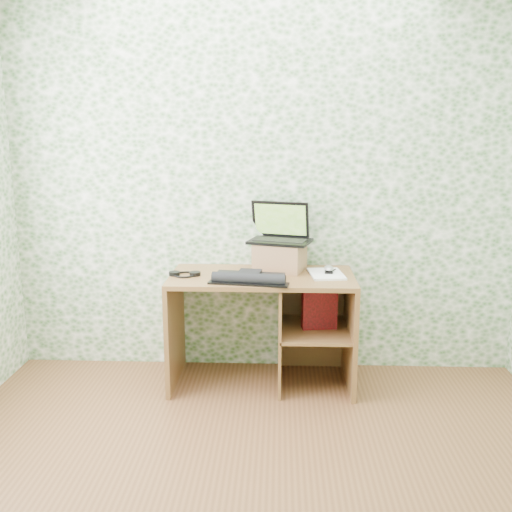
{
  "coord_description": "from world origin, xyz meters",
  "views": [
    {
      "loc": [
        0.11,
        -2.16,
        1.68
      ],
      "look_at": [
        -0.04,
        1.39,
        0.89
      ],
      "focal_mm": 40.0,
      "sensor_mm": 36.0,
      "label": 1
    }
  ],
  "objects_px": {
    "riser": "(280,256)",
    "laptop": "(280,232)",
    "keyboard": "(249,278)",
    "notepad": "(326,274)",
    "desk": "(274,313)"
  },
  "relations": [
    {
      "from": "riser",
      "to": "desk",
      "type": "bearing_deg",
      "value": -107.95
    },
    {
      "from": "keyboard",
      "to": "laptop",
      "type": "bearing_deg",
      "value": 69.57
    },
    {
      "from": "keyboard",
      "to": "notepad",
      "type": "height_order",
      "value": "keyboard"
    },
    {
      "from": "notepad",
      "to": "laptop",
      "type": "bearing_deg",
      "value": 144.2
    },
    {
      "from": "riser",
      "to": "keyboard",
      "type": "distance_m",
      "value": 0.37
    },
    {
      "from": "notepad",
      "to": "desk",
      "type": "bearing_deg",
      "value": 171.55
    },
    {
      "from": "riser",
      "to": "notepad",
      "type": "xyz_separation_m",
      "value": [
        0.3,
        -0.13,
        -0.09
      ]
    },
    {
      "from": "riser",
      "to": "keyboard",
      "type": "relative_size",
      "value": 0.62
    },
    {
      "from": "desk",
      "to": "notepad",
      "type": "relative_size",
      "value": 4.04
    },
    {
      "from": "riser",
      "to": "laptop",
      "type": "relative_size",
      "value": 0.68
    },
    {
      "from": "laptop",
      "to": "keyboard",
      "type": "xyz_separation_m",
      "value": [
        -0.19,
        -0.35,
        -0.23
      ]
    },
    {
      "from": "riser",
      "to": "laptop",
      "type": "bearing_deg",
      "value": 90.0
    },
    {
      "from": "desk",
      "to": "notepad",
      "type": "xyz_separation_m",
      "value": [
        0.34,
        -0.01,
        0.28
      ]
    },
    {
      "from": "riser",
      "to": "notepad",
      "type": "bearing_deg",
      "value": -22.42
    },
    {
      "from": "desk",
      "to": "notepad",
      "type": "distance_m",
      "value": 0.44
    }
  ]
}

